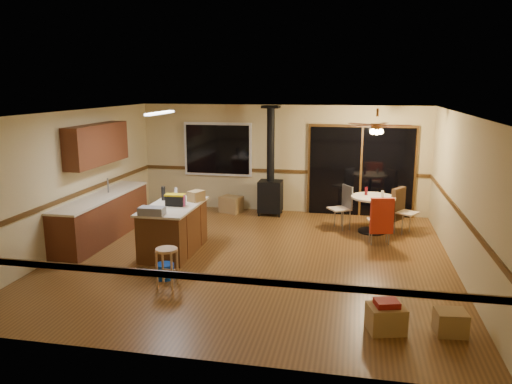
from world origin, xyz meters
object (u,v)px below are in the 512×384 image
(chair_near, at_px, (382,216))
(box_corner_a, at_px, (386,318))
(toolbox_black, at_px, (175,201))
(chair_right, at_px, (399,204))
(dining_table, at_px, (373,208))
(box_corner_b, at_px, (451,322))
(bar_stool, at_px, (167,267))
(chair_left, at_px, (344,202))
(box_under_window, at_px, (231,204))
(wood_stove, at_px, (270,185))
(kitchen_island, at_px, (174,229))
(toolbox_grey, at_px, (152,211))
(blue_bucket, at_px, (165,271))

(chair_near, bearing_deg, box_corner_a, -91.29)
(toolbox_black, relative_size, chair_right, 0.48)
(chair_near, height_order, chair_right, same)
(dining_table, relative_size, chair_right, 1.32)
(box_corner_b, bearing_deg, toolbox_black, 152.92)
(bar_stool, xyz_separation_m, chair_left, (2.58, 3.75, 0.28))
(toolbox_black, relative_size, box_under_window, 0.68)
(wood_stove, height_order, chair_right, wood_stove)
(kitchen_island, xyz_separation_m, chair_right, (4.21, 2.19, 0.14))
(toolbox_grey, xyz_separation_m, blue_bucket, (0.42, -0.56, -0.84))
(kitchen_island, height_order, chair_right, chair_right)
(wood_stove, distance_m, box_corner_a, 5.97)
(box_corner_a, bearing_deg, wood_stove, 114.02)
(box_under_window, distance_m, box_corner_b, 6.83)
(toolbox_grey, relative_size, chair_right, 0.62)
(toolbox_grey, xyz_separation_m, toolbox_black, (0.16, 0.71, 0.03))
(blue_bucket, xyz_separation_m, chair_left, (2.74, 3.47, 0.46))
(dining_table, relative_size, box_corner_a, 2.07)
(wood_stove, height_order, chair_near, wood_stove)
(kitchen_island, relative_size, box_under_window, 3.39)
(toolbox_black, height_order, bar_stool, toolbox_black)
(bar_stool, height_order, box_corner_a, bar_stool)
(chair_near, bearing_deg, wood_stove, 142.93)
(blue_bucket, height_order, dining_table, dining_table)
(toolbox_grey, relative_size, toolbox_black, 1.29)
(wood_stove, xyz_separation_m, bar_stool, (-0.83, -4.61, -0.42))
(dining_table, bearing_deg, toolbox_black, -150.31)
(blue_bucket, height_order, chair_right, chair_right)
(box_corner_b, bearing_deg, kitchen_island, 153.06)
(bar_stool, distance_m, chair_right, 5.30)
(kitchen_island, distance_m, blue_bucket, 1.35)
(bar_stool, distance_m, chair_left, 4.56)
(chair_near, distance_m, box_under_window, 4.00)
(box_under_window, relative_size, box_corner_a, 1.11)
(chair_left, distance_m, box_under_window, 2.90)
(wood_stove, relative_size, box_under_window, 5.08)
(kitchen_island, xyz_separation_m, dining_table, (3.66, 2.04, 0.08))
(kitchen_island, bearing_deg, chair_right, 27.50)
(dining_table, relative_size, chair_left, 1.66)
(kitchen_island, distance_m, box_corner_a, 4.42)
(chair_left, height_order, box_under_window, chair_left)
(bar_stool, height_order, chair_near, chair_near)
(wood_stove, height_order, toolbox_black, wood_stove)
(bar_stool, xyz_separation_m, box_corner_a, (3.25, -0.82, -0.14))
(box_corner_a, xyz_separation_m, box_corner_b, (0.79, 0.08, -0.02))
(bar_stool, distance_m, box_corner_a, 3.35)
(dining_table, bearing_deg, box_under_window, 162.43)
(box_corner_a, bearing_deg, chair_left, 98.32)
(toolbox_grey, height_order, chair_left, toolbox_grey)
(chair_left, bearing_deg, dining_table, -14.37)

